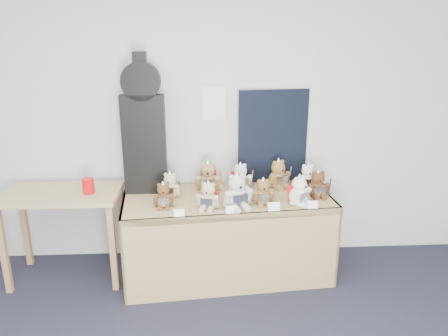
{
  "coord_description": "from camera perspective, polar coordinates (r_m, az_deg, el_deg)",
  "views": [
    {
      "loc": [
        0.16,
        -1.47,
        2.17
      ],
      "look_at": [
        0.35,
        1.98,
        1.05
      ],
      "focal_mm": 35.0,
      "sensor_mm": 36.0,
      "label": 1
    }
  ],
  "objects": [
    {
      "name": "guitar_case",
      "position": [
        3.82,
        -10.48,
        5.33
      ],
      "size": [
        0.37,
        0.11,
        1.23
      ],
      "rotation": [
        0.0,
        0.0,
        -0.01
      ],
      "color": "black",
      "rests_on": "display_table"
    },
    {
      "name": "teddy_back_left",
      "position": [
        3.81,
        -7.08,
        -2.37
      ],
      "size": [
        0.21,
        0.18,
        0.25
      ],
      "rotation": [
        0.0,
        0.0,
        -0.2
      ],
      "color": "beige",
      "rests_on": "display_table"
    },
    {
      "name": "navy_board",
      "position": [
        4.1,
        6.42,
        4.06
      ],
      "size": [
        0.66,
        0.1,
        0.88
      ],
      "primitive_type": "cube",
      "rotation": [
        0.0,
        0.0,
        0.12
      ],
      "color": "black",
      "rests_on": "display_table"
    },
    {
      "name": "display_table",
      "position": [
        3.82,
        0.62,
        -6.45
      ],
      "size": [
        1.87,
        0.92,
        0.75
      ],
      "rotation": [
        0.0,
        0.0,
        0.09
      ],
      "color": "#9B7D4F",
      "rests_on": "floor"
    },
    {
      "name": "entry_card_c",
      "position": [
        3.55,
        6.54,
        -5.03
      ],
      "size": [
        0.1,
        0.03,
        0.07
      ],
      "primitive_type": "cube",
      "rotation": [
        -0.24,
        0.0,
        0.09
      ],
      "color": "white",
      "rests_on": "display_table"
    },
    {
      "name": "teddy_front_end",
      "position": [
        3.88,
        12.16,
        -2.19
      ],
      "size": [
        0.22,
        0.18,
        0.27
      ],
      "rotation": [
        0.0,
        0.0,
        0.08
      ],
      "color": "brown",
      "rests_on": "display_table"
    },
    {
      "name": "entry_card_b",
      "position": [
        3.48,
        0.94,
        -5.46
      ],
      "size": [
        0.09,
        0.03,
        0.06
      ],
      "primitive_type": "cube",
      "rotation": [
        -0.24,
        0.0,
        0.09
      ],
      "color": "white",
      "rests_on": "display_table"
    },
    {
      "name": "red_cup",
      "position": [
        3.88,
        -17.31,
        -2.24
      ],
      "size": [
        0.1,
        0.1,
        0.13
      ],
      "primitive_type": "cylinder",
      "color": "red",
      "rests_on": "side_table"
    },
    {
      "name": "teddy_front_centre",
      "position": [
        3.56,
        1.74,
        -3.2
      ],
      "size": [
        0.28,
        0.25,
        0.33
      ],
      "rotation": [
        0.0,
        0.0,
        0.31
      ],
      "color": "beige",
      "rests_on": "display_table"
    },
    {
      "name": "teddy_back_right",
      "position": [
        4.04,
        7.12,
        -0.91
      ],
      "size": [
        0.25,
        0.24,
        0.3
      ],
      "rotation": [
        0.0,
        0.0,
        0.45
      ],
      "color": "olive",
      "rests_on": "display_table"
    },
    {
      "name": "teddy_back_centre_right",
      "position": [
        3.97,
        2.19,
        -1.28
      ],
      "size": [
        0.23,
        0.21,
        0.27
      ],
      "rotation": [
        0.0,
        0.0,
        0.33
      ],
      "color": "white",
      "rests_on": "display_table"
    },
    {
      "name": "teddy_front_right",
      "position": [
        3.65,
        5.13,
        -3.24
      ],
      "size": [
        0.21,
        0.17,
        0.25
      ],
      "rotation": [
        0.0,
        0.0,
        0.05
      ],
      "color": "brown",
      "rests_on": "display_table"
    },
    {
      "name": "teddy_front_left",
      "position": [
        3.55,
        -2.08,
        -3.78
      ],
      "size": [
        0.21,
        0.2,
        0.26
      ],
      "rotation": [
        0.0,
        0.0,
        -0.26
      ],
      "color": "#C7AE8C",
      "rests_on": "display_table"
    },
    {
      "name": "entry_card_a",
      "position": [
        3.44,
        -5.88,
        -5.86
      ],
      "size": [
        0.08,
        0.03,
        0.06
      ],
      "primitive_type": "cube",
      "rotation": [
        -0.24,
        0.0,
        0.09
      ],
      "color": "white",
      "rests_on": "display_table"
    },
    {
      "name": "side_table",
      "position": [
        4.05,
        -20.3,
        -4.66
      ],
      "size": [
        0.99,
        0.55,
        0.82
      ],
      "rotation": [
        0.0,
        0.0,
        -0.01
      ],
      "color": "#A28A57",
      "rests_on": "floor"
    },
    {
      "name": "entry_card_d",
      "position": [
        3.64,
        11.52,
        -4.73
      ],
      "size": [
        0.09,
        0.03,
        0.06
      ],
      "primitive_type": "cube",
      "rotation": [
        -0.24,
        0.0,
        0.09
      ],
      "color": "white",
      "rests_on": "display_table"
    },
    {
      "name": "teddy_back_centre_left",
      "position": [
        3.92,
        -2.1,
        -1.3
      ],
      "size": [
        0.26,
        0.22,
        0.31
      ],
      "rotation": [
        0.0,
        0.0,
        -0.06
      ],
      "color": "#9A804D",
      "rests_on": "display_table"
    },
    {
      "name": "teddy_front_far_left",
      "position": [
        3.61,
        -7.9,
        -3.67
      ],
      "size": [
        0.2,
        0.16,
        0.24
      ],
      "rotation": [
        0.0,
        0.0,
        0.06
      ],
      "color": "brown",
      "rests_on": "display_table"
    },
    {
      "name": "room_shell",
      "position": [
        4.02,
        -1.34,
        8.41
      ],
      "size": [
        6.0,
        6.0,
        6.0
      ],
      "color": "white",
      "rests_on": "floor"
    },
    {
      "name": "teddy_front_far_right",
      "position": [
        3.69,
        9.82,
        -3.05
      ],
      "size": [
        0.23,
        0.23,
        0.28
      ],
      "rotation": [
        0.0,
        0.0,
        0.66
      ],
      "color": "white",
      "rests_on": "display_table"
    },
    {
      "name": "teddy_back_end",
      "position": [
        4.05,
        10.88,
        -1.23
      ],
      "size": [
        0.22,
        0.18,
        0.27
      ],
      "rotation": [
        0.0,
        0.0,
        0.08
      ],
      "color": "white",
      "rests_on": "display_table"
    }
  ]
}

